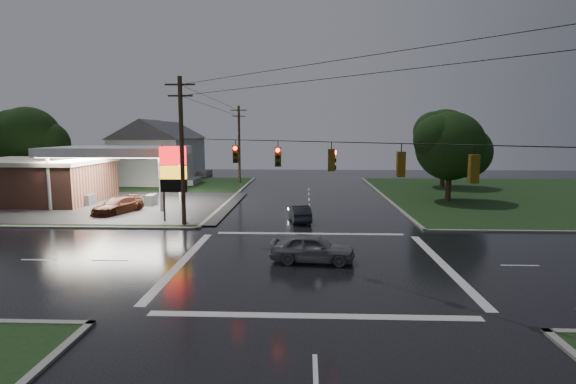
{
  "coord_description": "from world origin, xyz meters",
  "views": [
    {
      "loc": [
        -0.3,
        -23.41,
        7.0
      ],
      "look_at": [
        -1.52,
        6.32,
        3.0
      ],
      "focal_mm": 28.0,
      "sensor_mm": 36.0,
      "label": 1
    }
  ],
  "objects_px": {
    "car_crossing": "(312,248)",
    "car_pump": "(118,205)",
    "tree_ne_far": "(445,138)",
    "pylon_sign": "(173,171)",
    "utility_pole_nw": "(182,149)",
    "gas_station": "(49,177)",
    "tree_nw_behind": "(30,139)",
    "tree_ne_near": "(452,146)",
    "house_far": "(171,148)",
    "car_north": "(300,213)",
    "house_near": "(152,151)",
    "utility_pole_n": "(239,143)"
  },
  "relations": [
    {
      "from": "house_far",
      "to": "car_north",
      "type": "xyz_separation_m",
      "value": [
        21.15,
        -36.61,
        -3.74
      ]
    },
    {
      "from": "car_crossing",
      "to": "car_pump",
      "type": "bearing_deg",
      "value": 55.44
    },
    {
      "from": "tree_nw_behind",
      "to": "pylon_sign",
      "type": "bearing_deg",
      "value": -39.87
    },
    {
      "from": "utility_pole_nw",
      "to": "car_pump",
      "type": "bearing_deg",
      "value": 147.19
    },
    {
      "from": "house_far",
      "to": "car_pump",
      "type": "xyz_separation_m",
      "value": [
        5.47,
        -34.0,
        -3.69
      ]
    },
    {
      "from": "gas_station",
      "to": "tree_ne_near",
      "type": "height_order",
      "value": "tree_ne_near"
    },
    {
      "from": "tree_ne_far",
      "to": "car_north",
      "type": "xyz_separation_m",
      "value": [
        -17.95,
        -22.6,
        -5.51
      ]
    },
    {
      "from": "house_near",
      "to": "car_crossing",
      "type": "distance_m",
      "value": 41.63
    },
    {
      "from": "utility_pole_n",
      "to": "tree_ne_near",
      "type": "distance_m",
      "value": 28.55
    },
    {
      "from": "gas_station",
      "to": "utility_pole_n",
      "type": "bearing_deg",
      "value": 48.53
    },
    {
      "from": "tree_ne_near",
      "to": "house_near",
      "type": "bearing_deg",
      "value": 158.24
    },
    {
      "from": "utility_pole_n",
      "to": "house_far",
      "type": "distance_m",
      "value": 16.0
    },
    {
      "from": "pylon_sign",
      "to": "tree_ne_near",
      "type": "bearing_deg",
      "value": 25.01
    },
    {
      "from": "tree_ne_far",
      "to": "pylon_sign",
      "type": "bearing_deg",
      "value": -139.65
    },
    {
      "from": "house_near",
      "to": "utility_pole_n",
      "type": "bearing_deg",
      "value": 9.91
    },
    {
      "from": "gas_station",
      "to": "house_near",
      "type": "xyz_separation_m",
      "value": [
        4.73,
        16.3,
        1.86
      ]
    },
    {
      "from": "utility_pole_n",
      "to": "tree_ne_near",
      "type": "bearing_deg",
      "value": -34.1
    },
    {
      "from": "tree_ne_near",
      "to": "car_pump",
      "type": "distance_m",
      "value": 32.02
    },
    {
      "from": "house_near",
      "to": "car_north",
      "type": "distance_m",
      "value": 32.03
    },
    {
      "from": "pylon_sign",
      "to": "utility_pole_n",
      "type": "distance_m",
      "value": 27.56
    },
    {
      "from": "pylon_sign",
      "to": "utility_pole_n",
      "type": "xyz_separation_m",
      "value": [
        1.0,
        27.5,
        1.46
      ]
    },
    {
      "from": "house_far",
      "to": "car_north",
      "type": "bearing_deg",
      "value": -59.98
    },
    {
      "from": "utility_pole_nw",
      "to": "house_near",
      "type": "height_order",
      "value": "utility_pole_nw"
    },
    {
      "from": "gas_station",
      "to": "house_far",
      "type": "xyz_separation_m",
      "value": [
        3.73,
        28.3,
        1.86
      ]
    },
    {
      "from": "car_crossing",
      "to": "utility_pole_nw",
      "type": "bearing_deg",
      "value": 51.11
    },
    {
      "from": "utility_pole_nw",
      "to": "car_pump",
      "type": "height_order",
      "value": "utility_pole_nw"
    },
    {
      "from": "tree_nw_behind",
      "to": "car_pump",
      "type": "xyz_separation_m",
      "value": [
        17.36,
        -15.99,
        -5.46
      ]
    },
    {
      "from": "pylon_sign",
      "to": "car_crossing",
      "type": "distance_m",
      "value": 15.07
    },
    {
      "from": "tree_ne_near",
      "to": "utility_pole_n",
      "type": "bearing_deg",
      "value": 145.9
    },
    {
      "from": "gas_station",
      "to": "car_pump",
      "type": "height_order",
      "value": "gas_station"
    },
    {
      "from": "gas_station",
      "to": "car_crossing",
      "type": "relative_size",
      "value": 5.74
    },
    {
      "from": "tree_ne_far",
      "to": "house_far",
      "type": "bearing_deg",
      "value": 160.29
    },
    {
      "from": "tree_ne_far",
      "to": "car_pump",
      "type": "distance_m",
      "value": 39.5
    },
    {
      "from": "car_north",
      "to": "tree_ne_far",
      "type": "bearing_deg",
      "value": -136.91
    },
    {
      "from": "house_far",
      "to": "car_pump",
      "type": "relative_size",
      "value": 2.24
    },
    {
      "from": "utility_pole_nw",
      "to": "utility_pole_n",
      "type": "bearing_deg",
      "value": 90.0
    },
    {
      "from": "utility_pole_nw",
      "to": "utility_pole_n",
      "type": "xyz_separation_m",
      "value": [
        0.0,
        28.5,
        -0.25
      ]
    },
    {
      "from": "tree_nw_behind",
      "to": "tree_ne_near",
      "type": "distance_m",
      "value": 48.65
    },
    {
      "from": "house_near",
      "to": "tree_ne_far",
      "type": "distance_m",
      "value": 38.19
    },
    {
      "from": "tree_nw_behind",
      "to": "house_near",
      "type": "bearing_deg",
      "value": 24.98
    },
    {
      "from": "pylon_sign",
      "to": "gas_station",
      "type": "bearing_deg",
      "value": 148.78
    },
    {
      "from": "utility_pole_n",
      "to": "car_pump",
      "type": "height_order",
      "value": "utility_pole_n"
    },
    {
      "from": "tree_ne_far",
      "to": "car_pump",
      "type": "bearing_deg",
      "value": -149.27
    },
    {
      "from": "utility_pole_nw",
      "to": "tree_nw_behind",
      "type": "distance_m",
      "value": 31.82
    },
    {
      "from": "car_crossing",
      "to": "car_pump",
      "type": "height_order",
      "value": "car_crossing"
    },
    {
      "from": "utility_pole_nw",
      "to": "tree_ne_far",
      "type": "distance_m",
      "value": 36.2
    },
    {
      "from": "car_north",
      "to": "house_near",
      "type": "bearing_deg",
      "value": -59.14
    },
    {
      "from": "pylon_sign",
      "to": "house_near",
      "type": "distance_m",
      "value": 27.56
    },
    {
      "from": "pylon_sign",
      "to": "utility_pole_n",
      "type": "bearing_deg",
      "value": 87.92
    },
    {
      "from": "utility_pole_n",
      "to": "tree_ne_near",
      "type": "relative_size",
      "value": 1.17
    }
  ]
}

